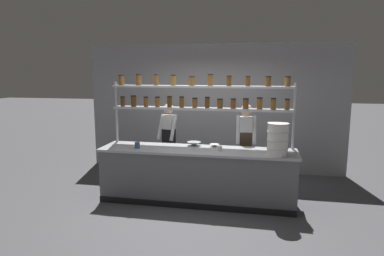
{
  "coord_description": "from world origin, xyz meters",
  "views": [
    {
      "loc": [
        1.02,
        -5.54,
        2.22
      ],
      "look_at": [
        -0.13,
        0.2,
        1.24
      ],
      "focal_mm": 32.0,
      "sensor_mm": 36.0,
      "label": 1
    }
  ],
  "objects_px": {
    "prep_bowl_near_left": "(215,145)",
    "serving_cup_front": "(137,145)",
    "spice_shelf_unit": "(201,99)",
    "container_stack": "(278,139)",
    "prep_bowl_center_front": "(194,144)",
    "chef_left": "(169,138)",
    "chef_center": "(246,142)",
    "serving_cup_by_board": "(220,149)"
  },
  "relations": [
    {
      "from": "chef_center",
      "to": "prep_bowl_center_front",
      "type": "relative_size",
      "value": 6.65
    },
    {
      "from": "prep_bowl_near_left",
      "to": "prep_bowl_center_front",
      "type": "bearing_deg",
      "value": 178.1
    },
    {
      "from": "prep_bowl_near_left",
      "to": "container_stack",
      "type": "bearing_deg",
      "value": -23.11
    },
    {
      "from": "container_stack",
      "to": "prep_bowl_near_left",
      "type": "relative_size",
      "value": 3.04
    },
    {
      "from": "prep_bowl_near_left",
      "to": "serving_cup_front",
      "type": "xyz_separation_m",
      "value": [
        -1.28,
        -0.37,
        0.03
      ]
    },
    {
      "from": "spice_shelf_unit",
      "to": "chef_center",
      "type": "height_order",
      "value": "spice_shelf_unit"
    },
    {
      "from": "chef_left",
      "to": "chef_center",
      "type": "xyz_separation_m",
      "value": [
        1.51,
        -0.17,
        0.02
      ]
    },
    {
      "from": "container_stack",
      "to": "prep_bowl_near_left",
      "type": "xyz_separation_m",
      "value": [
        -1.04,
        0.44,
        -0.24
      ]
    },
    {
      "from": "spice_shelf_unit",
      "to": "chef_center",
      "type": "xyz_separation_m",
      "value": [
        0.78,
        0.33,
        -0.8
      ]
    },
    {
      "from": "serving_cup_by_board",
      "to": "spice_shelf_unit",
      "type": "bearing_deg",
      "value": 134.29
    },
    {
      "from": "prep_bowl_center_front",
      "to": "chef_left",
      "type": "bearing_deg",
      "value": 136.61
    },
    {
      "from": "prep_bowl_near_left",
      "to": "serving_cup_by_board",
      "type": "bearing_deg",
      "value": -67.56
    },
    {
      "from": "chef_center",
      "to": "prep_bowl_near_left",
      "type": "height_order",
      "value": "chef_center"
    },
    {
      "from": "spice_shelf_unit",
      "to": "container_stack",
      "type": "relative_size",
      "value": 6.23
    },
    {
      "from": "serving_cup_front",
      "to": "serving_cup_by_board",
      "type": "distance_m",
      "value": 1.41
    },
    {
      "from": "spice_shelf_unit",
      "to": "chef_left",
      "type": "bearing_deg",
      "value": 145.01
    },
    {
      "from": "serving_cup_front",
      "to": "serving_cup_by_board",
      "type": "height_order",
      "value": "serving_cup_front"
    },
    {
      "from": "chef_center",
      "to": "container_stack",
      "type": "height_order",
      "value": "chef_center"
    },
    {
      "from": "prep_bowl_near_left",
      "to": "serving_cup_by_board",
      "type": "xyz_separation_m",
      "value": [
        0.13,
        -0.31,
        0.02
      ]
    },
    {
      "from": "spice_shelf_unit",
      "to": "serving_cup_front",
      "type": "height_order",
      "value": "spice_shelf_unit"
    },
    {
      "from": "chef_left",
      "to": "prep_bowl_center_front",
      "type": "bearing_deg",
      "value": -26.17
    },
    {
      "from": "container_stack",
      "to": "spice_shelf_unit",
      "type": "bearing_deg",
      "value": 157.62
    },
    {
      "from": "prep_bowl_near_left",
      "to": "serving_cup_front",
      "type": "bearing_deg",
      "value": -163.65
    },
    {
      "from": "prep_bowl_near_left",
      "to": "spice_shelf_unit",
      "type": "bearing_deg",
      "value": 160.53
    },
    {
      "from": "chef_left",
      "to": "prep_bowl_near_left",
      "type": "distance_m",
      "value": 1.16
    },
    {
      "from": "serving_cup_front",
      "to": "serving_cup_by_board",
      "type": "bearing_deg",
      "value": 2.69
    },
    {
      "from": "chef_center",
      "to": "serving_cup_by_board",
      "type": "xyz_separation_m",
      "value": [
        -0.39,
        -0.73,
        0.02
      ]
    },
    {
      "from": "chef_left",
      "to": "container_stack",
      "type": "relative_size",
      "value": 3.11
    },
    {
      "from": "container_stack",
      "to": "serving_cup_front",
      "type": "bearing_deg",
      "value": 178.3
    },
    {
      "from": "container_stack",
      "to": "serving_cup_by_board",
      "type": "height_order",
      "value": "container_stack"
    },
    {
      "from": "spice_shelf_unit",
      "to": "prep_bowl_near_left",
      "type": "distance_m",
      "value": 0.84
    },
    {
      "from": "chef_center",
      "to": "serving_cup_front",
      "type": "relative_size",
      "value": 15.67
    },
    {
      "from": "prep_bowl_center_front",
      "to": "chef_center",
      "type": "bearing_deg",
      "value": 25.05
    },
    {
      "from": "prep_bowl_near_left",
      "to": "serving_cup_front",
      "type": "distance_m",
      "value": 1.33
    },
    {
      "from": "serving_cup_front",
      "to": "prep_bowl_near_left",
      "type": "bearing_deg",
      "value": 16.35
    },
    {
      "from": "prep_bowl_center_front",
      "to": "container_stack",
      "type": "bearing_deg",
      "value": -17.96
    },
    {
      "from": "chef_left",
      "to": "chef_center",
      "type": "height_order",
      "value": "chef_center"
    },
    {
      "from": "chef_center",
      "to": "serving_cup_by_board",
      "type": "relative_size",
      "value": 19.96
    },
    {
      "from": "chef_left",
      "to": "prep_bowl_center_front",
      "type": "height_order",
      "value": "chef_left"
    },
    {
      "from": "container_stack",
      "to": "serving_cup_front",
      "type": "height_order",
      "value": "container_stack"
    },
    {
      "from": "spice_shelf_unit",
      "to": "serving_cup_by_board",
      "type": "height_order",
      "value": "spice_shelf_unit"
    },
    {
      "from": "chef_center",
      "to": "serving_cup_front",
      "type": "xyz_separation_m",
      "value": [
        -1.8,
        -0.8,
        0.04
      ]
    }
  ]
}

